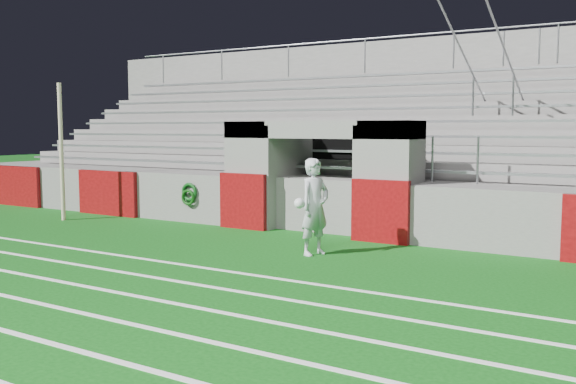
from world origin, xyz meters
The scene contains 5 objects.
ground centered at (0.00, 0.00, 0.00)m, with size 90.00×90.00×0.00m, color #0C4B10.
field_post centered at (-6.73, 1.61, 1.81)m, with size 0.11×0.11×3.62m, color beige.
stadium_structure centered at (0.00, 7.97, 1.49)m, with size 26.00×8.48×5.42m.
goalkeeper_with_ball centered at (1.26, 1.06, 0.93)m, with size 0.61×0.80×1.86m.
hose_coil centered at (-3.50, 2.93, 0.75)m, with size 0.48×0.14×0.59m.
Camera 1 is at (7.30, -9.56, 2.43)m, focal length 40.00 mm.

